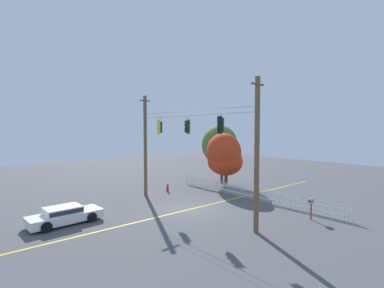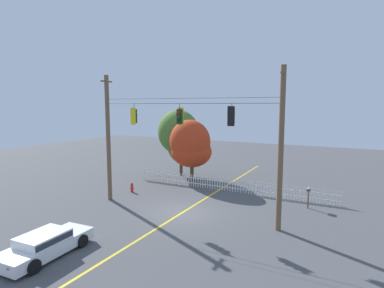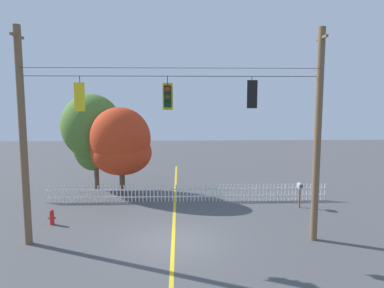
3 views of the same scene
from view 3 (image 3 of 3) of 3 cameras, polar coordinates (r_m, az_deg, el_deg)
The scene contains 11 objects.
ground at distance 16.21m, azimuth -3.04°, elevation -15.34°, with size 80.00×80.00×0.00m, color #4C4C4F.
lane_centerline_stripe at distance 16.21m, azimuth -3.04°, elevation -15.33°, with size 0.16×36.00×0.01m, color gold.
signal_support_span at distance 15.07m, azimuth -3.15°, elevation 1.31°, with size 12.77×1.10×9.19m.
traffic_signal_northbound_secondary at distance 15.54m, azimuth -17.47°, elevation 7.22°, with size 0.43×0.38×1.45m.
traffic_signal_southbound_primary at distance 15.01m, azimuth -3.93°, elevation 7.63°, with size 0.43×0.38×1.40m.
traffic_signal_westbound_side at distance 15.30m, azimuth 9.53°, elevation 7.88°, with size 0.43×0.38×1.33m.
white_picket_fence at distance 21.95m, azimuth -0.78°, elevation -7.87°, with size 17.17×0.06×1.06m.
autumn_maple_near_fence at distance 25.21m, azimuth -15.40°, elevation 1.98°, with size 4.09×3.95×6.62m.
autumn_maple_mid at distance 23.10m, azimuth -11.36°, elevation -0.14°, with size 3.92×3.42×5.76m.
fire_hydrant at distance 19.38m, azimuth -21.53°, elevation -10.85°, with size 0.38×0.22×0.78m.
roadside_mailbox at distance 21.53m, azimuth 16.90°, elevation -6.69°, with size 0.25×0.44×1.45m.
Camera 3 is at (0.29, -15.00, 6.14)m, focal length 33.29 mm.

